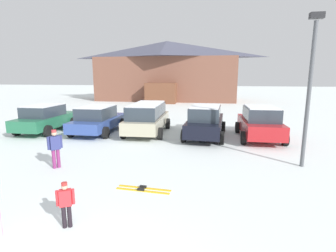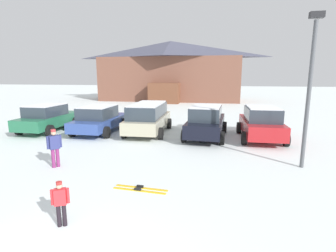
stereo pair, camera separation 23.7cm
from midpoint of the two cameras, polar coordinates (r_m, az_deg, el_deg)
ski_lodge at (r=35.62m, az=0.76°, el=11.96°), size 18.39×9.41×7.68m
parked_green_coupe at (r=17.14m, az=-24.32°, el=1.70°), size 2.14×4.31×1.61m
parked_blue_hatchback at (r=15.69m, az=-14.34°, el=1.52°), size 2.21×4.39×1.59m
parked_beige_suv at (r=15.03m, az=-3.88°, el=1.93°), size 2.30×4.76×1.74m
parked_black_sedan at (r=14.16m, az=8.76°, el=0.98°), size 2.30×4.63×1.73m
parked_red_sedan at (r=14.40m, az=20.05°, el=0.61°), size 2.22×4.19×1.74m
skier_child_in_red_jacket at (r=6.36m, az=-21.35°, el=-15.02°), size 0.36×0.25×1.05m
skier_teen_in_navy_coat at (r=10.25m, az=-22.87°, el=-4.03°), size 0.37×0.42×1.41m
pair_of_skis at (r=7.93m, az=-5.23°, el=-13.47°), size 1.63×0.40×0.08m
lamp_post at (r=10.38m, az=29.08°, el=8.07°), size 0.44×0.24×5.34m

